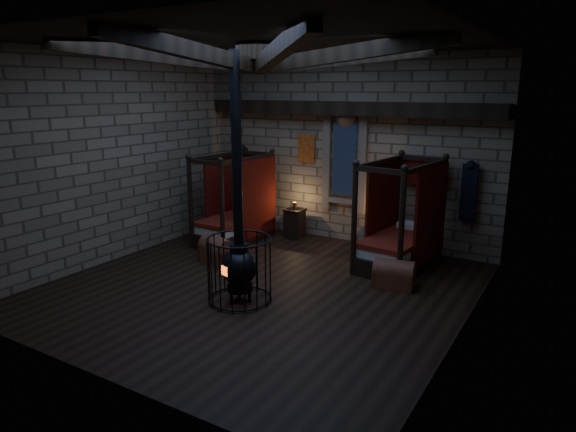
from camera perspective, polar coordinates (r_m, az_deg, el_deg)
The scene contains 8 objects.
room at distance 8.76m, azimuth -3.04°, elevation 15.70°, with size 7.02×7.02×4.29m.
bed_left at distance 12.02m, azimuth -5.80°, elevation -0.45°, with size 1.11×1.97×2.01m.
bed_right at distance 10.53m, azimuth 12.39°, elevation -2.66°, with size 1.28×2.13×2.11m.
trunk_left at distance 10.63m, azimuth -7.85°, elevation -3.85°, with size 0.87×0.70×0.55m.
trunk_right at distance 9.45m, azimuth 11.69°, elevation -6.41°, with size 0.77×0.55×0.52m.
nightstand_left at distance 12.21m, azimuth 0.73°, elevation -0.78°, with size 0.46×0.44×0.87m.
nightstand_right at distance 11.39m, azimuth 10.22°, elevation -2.20°, with size 0.44×0.42×0.74m.
stove at distance 8.58m, azimuth -5.43°, elevation -5.34°, with size 1.08×1.08×4.05m.
Camera 1 is at (4.90, -7.17, 3.48)m, focal length 32.00 mm.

